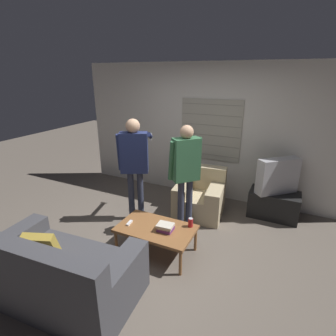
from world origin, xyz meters
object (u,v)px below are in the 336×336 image
object	(u,v)px
person_left_standing	(134,158)
person_right_standing	(186,166)
book_stack	(165,227)
spare_remote	(129,223)
couch_blue	(57,274)
tv	(278,176)
soda_can	(191,222)
coffee_table	(156,230)
armchair_beige	(200,196)

from	to	relation	value
person_left_standing	person_right_standing	size ratio (longest dim) A/B	1.02
book_stack	spare_remote	bearing A→B (deg)	-172.69
person_left_standing	person_right_standing	xyz separation A→B (m)	(0.85, 0.06, -0.04)
couch_blue	tv	size ratio (longest dim) A/B	2.66
couch_blue	soda_can	world-z (taller)	couch_blue
book_stack	coffee_table	bearing A→B (deg)	175.86
tv	soda_can	size ratio (longest dim) A/B	5.20
coffee_table	armchair_beige	bearing A→B (deg)	82.18
tv	person_right_standing	size ratio (longest dim) A/B	0.39
person_left_standing	person_right_standing	world-z (taller)	person_left_standing
armchair_beige	coffee_table	bearing A→B (deg)	75.99
tv	armchair_beige	bearing A→B (deg)	-22.87
couch_blue	coffee_table	bearing A→B (deg)	58.25
person_left_standing	spare_remote	world-z (taller)	person_left_standing
person_left_standing	tv	bearing A→B (deg)	0.68
coffee_table	person_left_standing	xyz separation A→B (m)	(-0.73, 0.66, 0.73)
tv	couch_blue	bearing A→B (deg)	13.09
tv	book_stack	bearing A→B (deg)	12.47
tv	spare_remote	xyz separation A→B (m)	(-1.73, -1.81, -0.35)
couch_blue	person_left_standing	bearing A→B (deg)	89.84
armchair_beige	spare_remote	world-z (taller)	armchair_beige
tv	coffee_table	bearing A→B (deg)	9.15
person_right_standing	armchair_beige	bearing A→B (deg)	37.85
armchair_beige	person_left_standing	size ratio (longest dim) A/B	0.51
person_left_standing	soda_can	world-z (taller)	person_left_standing
couch_blue	coffee_table	size ratio (longest dim) A/B	1.69
person_right_standing	tv	bearing A→B (deg)	-7.31
coffee_table	person_right_standing	xyz separation A→B (m)	(0.12, 0.71, 0.70)
couch_blue	person_right_standing	size ratio (longest dim) A/B	1.05
person_right_standing	soda_can	xyz separation A→B (m)	(0.29, -0.49, -0.60)
book_stack	person_right_standing	bearing A→B (deg)	91.91
armchair_beige	person_right_standing	distance (m)	0.95
book_stack	spare_remote	xyz separation A→B (m)	(-0.52, -0.07, -0.04)
soda_can	book_stack	bearing A→B (deg)	-138.55
coffee_table	spare_remote	distance (m)	0.39
person_right_standing	spare_remote	distance (m)	1.14
coffee_table	book_stack	distance (m)	0.17
soda_can	couch_blue	bearing A→B (deg)	-126.36
book_stack	armchair_beige	bearing A→B (deg)	88.63
couch_blue	person_left_standing	size ratio (longest dim) A/B	1.02
person_right_standing	spare_remote	size ratio (longest dim) A/B	12.51
coffee_table	person_right_standing	bearing A→B (deg)	80.20
person_left_standing	book_stack	bearing A→B (deg)	-63.91
book_stack	soda_can	size ratio (longest dim) A/B	1.78
person_left_standing	couch_blue	bearing A→B (deg)	-112.51
tv	person_left_standing	bearing A→B (deg)	-15.43
armchair_beige	tv	xyz separation A→B (m)	(1.18, 0.43, 0.44)
person_left_standing	soda_can	size ratio (longest dim) A/B	13.54
spare_remote	coffee_table	bearing A→B (deg)	5.62
tv	spare_remote	size ratio (longest dim) A/B	4.91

